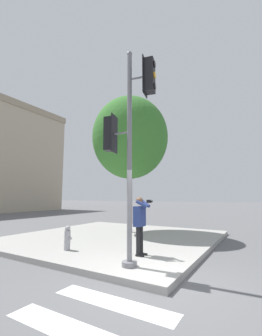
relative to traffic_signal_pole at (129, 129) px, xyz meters
name	(u,v)px	position (x,y,z in m)	size (l,w,h in m)	color
ground_plane	(154,283)	(-0.23, -0.75, -3.57)	(160.00, 160.00, 0.00)	#5B5B5E
sidewalk_corner	(114,238)	(3.27, 2.75, -3.49)	(8.00, 8.00, 0.16)	#9E9B96
traffic_signal_pole	(129,129)	(0.00, 0.00, 0.00)	(0.60, 1.41, 5.60)	slate
person_photographer	(140,220)	(1.03, 0.26, -2.41)	(0.50, 0.53, 1.66)	black
street_tree	(130,138)	(4.58, 2.70, 1.20)	(3.75, 3.75, 6.68)	brown
fire_hydrant	(67,238)	(0.44, 2.56, -3.04)	(0.19, 0.25, 0.75)	#99999E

